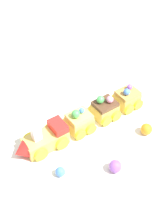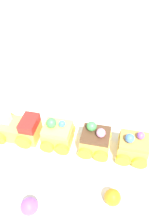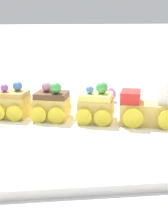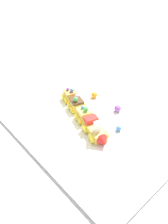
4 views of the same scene
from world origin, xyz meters
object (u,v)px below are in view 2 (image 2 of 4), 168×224
object	(u,v)px
cake_car_chocolate	(95,140)
cake_train_locomotive	(12,127)
cake_car_lemon	(58,134)
gumball_orange	(112,197)
cake_car_caramel	(133,147)
gumball_purple	(29,206)

from	to	relation	value
cake_car_chocolate	cake_train_locomotive	bearing A→B (deg)	0.05
cake_car_lemon	gumball_orange	bearing A→B (deg)	140.23
cake_car_caramel	gumball_purple	distance (m)	0.23
cake_car_caramel	gumball_orange	size ratio (longest dim) A/B	2.76
cake_train_locomotive	cake_car_lemon	bearing A→B (deg)	179.99
cake_car_lemon	cake_car_caramel	xyz separation A→B (m)	(-0.15, 0.05, -0.00)
cake_train_locomotive	cake_car_lemon	size ratio (longest dim) A/B	1.73
gumball_orange	cake_train_locomotive	bearing A→B (deg)	-42.32
cake_train_locomotive	cake_car_chocolate	xyz separation A→B (m)	(-0.18, 0.06, 0.00)
gumball_orange	cake_car_caramel	bearing A→B (deg)	-122.23
gumball_purple	cake_car_lemon	bearing A→B (deg)	-109.65
cake_car_chocolate	gumball_purple	distance (m)	0.18
cake_car_lemon	cake_car_caramel	size ratio (longest dim) A/B	1.00
cake_train_locomotive	cake_car_chocolate	distance (m)	0.19
cake_car_chocolate	cake_car_caramel	xyz separation A→B (m)	(-0.07, 0.02, -0.00)
cake_car_lemon	gumball_orange	xyz separation A→B (m)	(-0.09, 0.14, -0.01)
cake_car_caramel	gumball_orange	distance (m)	0.11
gumball_orange	cake_car_lemon	bearing A→B (deg)	-57.47
cake_train_locomotive	cake_car_chocolate	bearing A→B (deg)	-179.95
cake_car_caramel	cake_car_chocolate	bearing A→B (deg)	-0.17
cake_car_chocolate	gumball_purple	world-z (taller)	cake_car_chocolate
cake_car_caramel	gumball_purple	xyz separation A→B (m)	(0.20, 0.10, -0.01)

